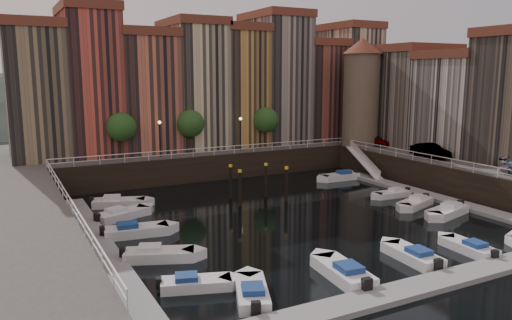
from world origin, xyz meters
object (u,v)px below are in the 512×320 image
corner_tower (361,90)px  boat_left_1 (158,255)px  car_a (375,141)px  car_b (430,152)px  mooring_pilings (256,184)px  boat_left_0 (194,284)px  boat_left_2 (135,231)px  gangway (364,161)px

corner_tower → boat_left_1: bearing=-149.0°
car_a → car_b: (-0.83, -10.13, 0.10)m
boat_left_1 → car_b: (33.56, 8.17, 3.42)m
mooring_pilings → boat_left_0: size_ratio=1.14×
boat_left_0 → boat_left_2: boat_left_2 is taller
boat_left_1 → boat_left_2: (-0.10, 5.77, 0.02)m
mooring_pilings → boat_left_1: mooring_pilings is taller
boat_left_0 → car_a: size_ratio=1.08×
boat_left_0 → boat_left_2: (-0.67, 11.23, 0.06)m
boat_left_1 → car_b: 34.70m
corner_tower → boat_left_0: 42.46m
car_b → mooring_pilings: bearing=174.7°
corner_tower → car_a: 6.80m
gangway → boat_left_0: (-29.68, -20.87, -1.58)m
mooring_pilings → boat_left_0: mooring_pilings is taller
boat_left_2 → car_a: bearing=27.4°
gangway → boat_left_0: size_ratio=1.88×
boat_left_2 → boat_left_1: bearing=-81.5°
gangway → mooring_pilings: 17.62m
mooring_pilings → car_a: (21.20, 7.27, 2.05)m
boat_left_2 → car_b: 33.91m
car_b → corner_tower: bearing=94.6°
boat_left_1 → car_a: bearing=49.9°
corner_tower → mooring_pilings: (-19.97, -8.88, -8.54)m
boat_left_1 → car_a: 39.09m
corner_tower → gangway: corner_tower is taller
mooring_pilings → car_b: (20.37, -2.86, 2.15)m
car_a → boat_left_1: bearing=-166.7°
car_a → boat_left_0: bearing=-159.6°
corner_tower → boat_left_2: bearing=-157.0°
mooring_pilings → boat_left_2: (-13.29, -5.26, -1.25)m
corner_tower → boat_left_0: (-32.58, -25.37, -9.86)m
boat_left_0 → boat_left_1: (-0.57, 5.46, 0.04)m
gangway → car_b: bearing=-65.5°
car_a → corner_tower: bearing=112.8°
mooring_pilings → boat_left_2: size_ratio=0.96×
gangway → car_a: 5.35m
mooring_pilings → boat_left_0: bearing=-127.4°
boat_left_0 → boat_left_1: size_ratio=0.89×
boat_left_0 → boat_left_1: bearing=114.1°
gangway → car_b: car_b is taller
boat_left_2 → car_a: 36.84m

